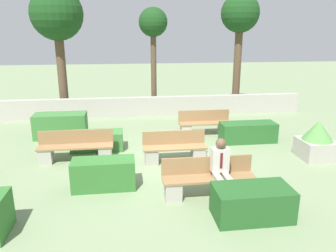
# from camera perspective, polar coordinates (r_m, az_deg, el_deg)

# --- Properties ---
(ground_plane) EXTENTS (60.00, 60.00, 0.00)m
(ground_plane) POSITION_cam_1_polar(r_m,az_deg,el_deg) (9.41, -1.08, -6.17)
(ground_plane) COLOR gray
(perimeter_wall) EXTENTS (13.69, 0.30, 0.85)m
(perimeter_wall) POSITION_cam_1_polar(r_m,az_deg,el_deg) (14.32, -3.47, 3.39)
(perimeter_wall) COLOR #ADA89E
(perimeter_wall) RESTS_ON ground_plane
(bench_front) EXTENTS (2.08, 0.49, 0.86)m
(bench_front) POSITION_cam_1_polar(r_m,az_deg,el_deg) (7.48, 7.09, -9.56)
(bench_front) COLOR #937047
(bench_front) RESTS_ON ground_plane
(bench_left_side) EXTENTS (1.80, 0.48, 0.86)m
(bench_left_side) POSITION_cam_1_polar(r_m,az_deg,el_deg) (9.28, 1.19, -4.30)
(bench_left_side) COLOR #937047
(bench_left_side) RESTS_ON ground_plane
(bench_right_side) EXTENTS (1.86, 0.49, 0.86)m
(bench_right_side) POSITION_cam_1_polar(r_m,az_deg,el_deg) (11.76, 6.43, 0.04)
(bench_right_side) COLOR #937047
(bench_right_side) RESTS_ON ground_plane
(bench_back) EXTENTS (2.10, 0.48, 0.86)m
(bench_back) POSITION_cam_1_polar(r_m,az_deg,el_deg) (9.70, -15.74, -3.93)
(bench_back) COLOR #937047
(bench_back) RESTS_ON ground_plane
(person_seated_man) EXTENTS (0.38, 0.63, 1.36)m
(person_seated_man) POSITION_cam_1_polar(r_m,az_deg,el_deg) (7.24, 9.26, -6.93)
(person_seated_man) COLOR #B2A893
(person_seated_man) RESTS_ON ground_plane
(hedge_block_near_left) EXTENTS (1.46, 0.62, 0.71)m
(hedge_block_near_left) POSITION_cam_1_polar(r_m,az_deg,el_deg) (7.91, -11.13, -8.18)
(hedge_block_near_left) COLOR #33702D
(hedge_block_near_left) RESTS_ON ground_plane
(hedge_block_near_right) EXTENTS (1.59, 0.72, 0.58)m
(hedge_block_near_right) POSITION_cam_1_polar(r_m,az_deg,el_deg) (10.46, -12.24, -2.52)
(hedge_block_near_right) COLOR #3D7A38
(hedge_block_near_right) RESTS_ON ground_plane
(hedge_block_mid_left) EXTENTS (1.84, 0.71, 0.65)m
(hedge_block_mid_left) POSITION_cam_1_polar(r_m,az_deg,el_deg) (11.29, 13.73, -1.05)
(hedge_block_mid_left) COLOR #286028
(hedge_block_mid_left) RESTS_ON ground_plane
(hedge_block_mid_right) EXTENTS (1.76, 0.80, 0.85)m
(hedge_block_mid_right) POSITION_cam_1_polar(r_m,az_deg,el_deg) (11.99, -18.17, 0.08)
(hedge_block_mid_right) COLOR #3D7A38
(hedge_block_mid_right) RESTS_ON ground_plane
(hedge_block_far_left) EXTENTS (1.52, 0.82, 0.64)m
(hedge_block_far_left) POSITION_cam_1_polar(r_m,az_deg,el_deg) (6.83, 14.42, -12.78)
(hedge_block_far_left) COLOR #235623
(hedge_block_far_left) RESTS_ON ground_plane
(planter_corner_left) EXTENTS (0.94, 0.94, 1.12)m
(planter_corner_left) POSITION_cam_1_polar(r_m,az_deg,el_deg) (10.42, 24.51, -2.29)
(planter_corner_left) COLOR #ADA89E
(planter_corner_left) RESTS_ON ground_plane
(tree_leftmost) EXTENTS (2.18, 2.18, 5.37)m
(tree_leftmost) POSITION_cam_1_polar(r_m,az_deg,el_deg) (15.02, -18.77, 17.55)
(tree_leftmost) COLOR brown
(tree_leftmost) RESTS_ON ground_plane
(tree_center_left) EXTENTS (1.24, 1.24, 4.59)m
(tree_center_left) POSITION_cam_1_polar(r_m,az_deg,el_deg) (14.69, -2.60, 16.78)
(tree_center_left) COLOR brown
(tree_center_left) RESTS_ON ground_plane
(tree_center_right) EXTENTS (1.76, 1.76, 5.27)m
(tree_center_right) POSITION_cam_1_polar(r_m,az_deg,el_deg) (16.14, 12.42, 17.95)
(tree_center_right) COLOR brown
(tree_center_right) RESTS_ON ground_plane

